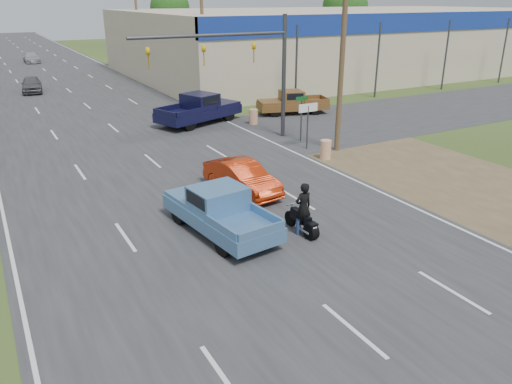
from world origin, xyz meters
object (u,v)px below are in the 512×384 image
rider (303,210)px  distant_car_silver (31,58)px  motorcycle (303,223)px  navy_pickup (201,108)px  brown_pickup (291,102)px  blue_pickup (218,209)px  red_convertible (242,178)px  distant_car_grey (32,85)px

rider → distant_car_silver: rider is taller
motorcycle → navy_pickup: (3.51, 17.30, 0.58)m
rider → brown_pickup: 19.73m
blue_pickup → brown_pickup: (12.85, 15.15, -0.02)m
red_convertible → distant_car_grey: distant_car_grey is taller
motorcycle → rider: rider is taller
red_convertible → distant_car_silver: bearing=85.0°
blue_pickup → brown_pickup: bearing=42.8°
brown_pickup → distant_car_silver: 43.79m
motorcycle → rider: bearing=90.0°
distant_car_silver → brown_pickup: bearing=-73.5°
rider → navy_pickup: size_ratio=0.28×
red_convertible → brown_pickup: size_ratio=0.78×
rider → blue_pickup: size_ratio=0.34×
blue_pickup → red_convertible: bearing=43.0°
red_convertible → blue_pickup: 3.86m
motorcycle → distant_car_grey: distant_car_grey is taller
rider → blue_pickup: 3.00m
blue_pickup → distant_car_silver: (0.12, 57.05, -0.22)m
motorcycle → distant_car_silver: bearing=90.7°
navy_pickup → distant_car_silver: size_ratio=1.45×
navy_pickup → brown_pickup: size_ratio=1.20×
red_convertible → brown_pickup: (10.37, 12.20, 0.15)m
motorcycle → blue_pickup: bearing=144.5°
navy_pickup → blue_pickup: bearing=-41.4°
blue_pickup → navy_pickup: (6.01, 15.62, 0.14)m
distant_car_grey → motorcycle: bearing=-75.6°
brown_pickup → motorcycle: bearing=164.3°
motorcycle → distant_car_grey: 35.58m
red_convertible → rider: size_ratio=2.28×
distant_car_grey → rider: bearing=-75.6°
navy_pickup → distant_car_grey: size_ratio=1.57×
red_convertible → motorcycle: red_convertible is taller
brown_pickup → distant_car_silver: (-12.73, 41.90, -0.20)m
brown_pickup → blue_pickup: bearing=155.6°
motorcycle → brown_pickup: (10.35, 16.83, 0.41)m
blue_pickup → distant_car_grey: size_ratio=1.30×
brown_pickup → distant_car_silver: size_ratio=1.21×
brown_pickup → distant_car_grey: 23.93m
blue_pickup → distant_car_grey: blue_pickup is taller
motorcycle → blue_pickup: (-2.50, 1.68, 0.43)m
rider → brown_pickup: bearing=-123.3°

